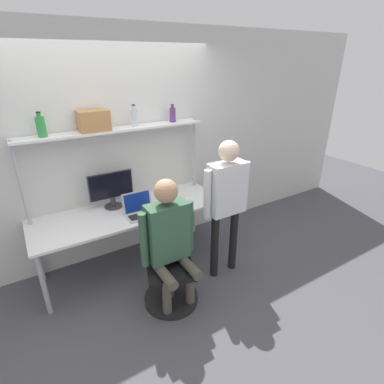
# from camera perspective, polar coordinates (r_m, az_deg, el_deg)

# --- Properties ---
(ground_plane) EXTENTS (12.00, 12.00, 0.00)m
(ground_plane) POSITION_cam_1_polar(r_m,az_deg,el_deg) (3.62, -8.37, -16.39)
(ground_plane) COLOR #4C4C51
(wall_back) EXTENTS (8.00, 0.06, 2.70)m
(wall_back) POSITION_cam_1_polar(r_m,az_deg,el_deg) (3.65, -14.70, 7.69)
(wall_back) COLOR silver
(wall_back) RESTS_ON ground_plane
(desk) EXTENTS (2.17, 0.75, 0.74)m
(desk) POSITION_cam_1_polar(r_m,az_deg,el_deg) (3.55, -11.57, -4.31)
(desk) COLOR white
(desk) RESTS_ON ground_plane
(shelf_unit) EXTENTS (2.06, 0.23, 1.63)m
(shelf_unit) POSITION_cam_1_polar(r_m,az_deg,el_deg) (3.49, -14.01, 8.10)
(shelf_unit) COLOR white
(shelf_unit) RESTS_ON ground_plane
(monitor) EXTENTS (0.51, 0.21, 0.43)m
(monitor) POSITION_cam_1_polar(r_m,az_deg,el_deg) (3.55, -15.10, 0.71)
(monitor) COLOR #333338
(monitor) RESTS_ON desk
(laptop) EXTENTS (0.34, 0.25, 0.25)m
(laptop) POSITION_cam_1_polar(r_m,az_deg,el_deg) (3.39, -10.03, -3.06)
(laptop) COLOR #BCBCC1
(laptop) RESTS_ON desk
(cell_phone) EXTENTS (0.07, 0.15, 0.01)m
(cell_phone) POSITION_cam_1_polar(r_m,az_deg,el_deg) (3.49, -6.05, -3.16)
(cell_phone) COLOR silver
(cell_phone) RESTS_ON desk
(office_chair) EXTENTS (0.59, 0.59, 0.90)m
(office_chair) POSITION_cam_1_polar(r_m,az_deg,el_deg) (3.22, -4.20, -15.85)
(office_chair) COLOR black
(office_chair) RESTS_ON ground_plane
(person_seated) EXTENTS (0.57, 0.47, 1.36)m
(person_seated) POSITION_cam_1_polar(r_m,az_deg,el_deg) (2.87, -4.36, -8.32)
(person_seated) COLOR #4C473D
(person_seated) RESTS_ON ground_plane
(person_standing) EXTENTS (0.58, 0.22, 1.60)m
(person_standing) POSITION_cam_1_polar(r_m,az_deg,el_deg) (3.21, 6.62, -0.34)
(person_standing) COLOR black
(person_standing) RESTS_ON ground_plane
(bottle_purple) EXTENTS (0.07, 0.07, 0.21)m
(bottle_purple) POSITION_cam_1_polar(r_m,az_deg,el_deg) (3.69, -3.73, 14.51)
(bottle_purple) COLOR #593372
(bottle_purple) RESTS_ON shelf_unit
(bottle_green) EXTENTS (0.09, 0.09, 0.24)m
(bottle_green) POSITION_cam_1_polar(r_m,az_deg,el_deg) (3.29, -26.84, 11.10)
(bottle_green) COLOR #2D8C3F
(bottle_green) RESTS_ON shelf_unit
(bottle_clear) EXTENTS (0.07, 0.07, 0.24)m
(bottle_clear) POSITION_cam_1_polar(r_m,az_deg,el_deg) (3.49, -10.93, 13.83)
(bottle_clear) COLOR silver
(bottle_clear) RESTS_ON shelf_unit
(storage_box) EXTENTS (0.31, 0.21, 0.21)m
(storage_box) POSITION_cam_1_polar(r_m,az_deg,el_deg) (3.36, -18.24, 12.77)
(storage_box) COLOR #B27A47
(storage_box) RESTS_ON shelf_unit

